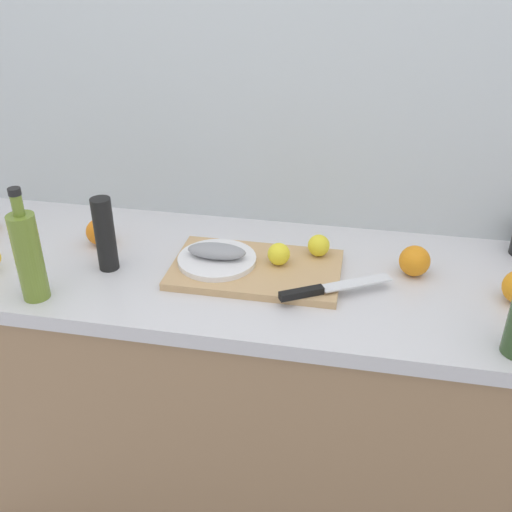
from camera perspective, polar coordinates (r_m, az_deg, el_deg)
name	(u,v)px	position (r m, az deg, el deg)	size (l,w,h in m)	color
ground_plane	(276,501)	(2.13, 2.01, -22.83)	(12.00, 12.00, 0.00)	slate
back_wall	(303,107)	(1.68, 4.60, 14.36)	(3.20, 0.05, 2.50)	silver
kitchen_counter	(279,401)	(1.80, 2.26, -14.02)	(2.00, 0.60, 0.90)	#9E7A56
cutting_board	(256,269)	(1.52, 0.00, -1.31)	(0.44, 0.26, 0.02)	tan
white_plate	(217,260)	(1.53, -3.83, -0.35)	(0.21, 0.21, 0.01)	white
fish_fillet	(217,251)	(1.52, -3.86, 0.49)	(0.15, 0.07, 0.04)	gray
chef_knife	(322,289)	(1.41, 6.46, -3.24)	(0.27, 0.17, 0.02)	silver
lemon_0	(279,254)	(1.51, 2.24, 0.19)	(0.06, 0.06, 0.06)	yellow
lemon_1	(319,245)	(1.56, 6.15, 1.04)	(0.06, 0.06, 0.06)	yellow
olive_oil_bottle	(28,255)	(1.47, -21.36, 0.10)	(0.06, 0.06, 0.29)	olive
orange_0	(415,261)	(1.55, 15.24, -0.46)	(0.08, 0.08, 0.08)	orange
orange_3	(99,232)	(1.70, -15.06, 2.31)	(0.08, 0.08, 0.08)	orange
pepper_mill	(105,234)	(1.55, -14.56, 2.06)	(0.05, 0.05, 0.20)	black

